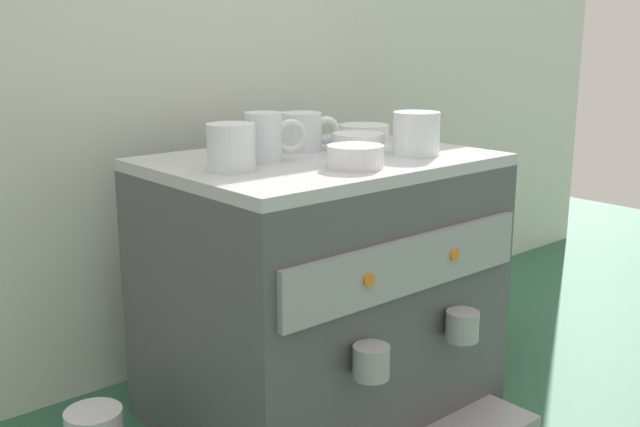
{
  "coord_description": "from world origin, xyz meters",
  "views": [
    {
      "loc": [
        -0.84,
        -0.97,
        0.68
      ],
      "look_at": [
        0.0,
        0.0,
        0.37
      ],
      "focal_mm": 42.12,
      "sensor_mm": 36.0,
      "label": 1
    }
  ],
  "objects_px": {
    "espresso_machine": "(322,287)",
    "ceramic_cup_3": "(266,137)",
    "ceramic_bowl_0": "(355,157)",
    "ceramic_bowl_1": "(364,133)",
    "ceramic_cup_1": "(303,131)",
    "ceramic_cup_2": "(416,133)",
    "ceramic_bowl_2": "(358,143)",
    "coffee_grinder": "(459,252)",
    "ceramic_cup_0": "(231,147)"
  },
  "relations": [
    {
      "from": "ceramic_bowl_0",
      "to": "ceramic_cup_1",
      "type": "bearing_deg",
      "value": 74.71
    },
    {
      "from": "ceramic_bowl_0",
      "to": "ceramic_cup_3",
      "type": "bearing_deg",
      "value": 116.71
    },
    {
      "from": "ceramic_bowl_0",
      "to": "ceramic_bowl_2",
      "type": "relative_size",
      "value": 0.98
    },
    {
      "from": "ceramic_cup_2",
      "to": "ceramic_bowl_2",
      "type": "xyz_separation_m",
      "value": [
        -0.06,
        0.08,
        -0.02
      ]
    },
    {
      "from": "ceramic_bowl_0",
      "to": "ceramic_bowl_1",
      "type": "distance_m",
      "value": 0.31
    },
    {
      "from": "ceramic_cup_0",
      "to": "ceramic_bowl_2",
      "type": "xyz_separation_m",
      "value": [
        0.27,
        -0.0,
        -0.02
      ]
    },
    {
      "from": "espresso_machine",
      "to": "ceramic_bowl_2",
      "type": "distance_m",
      "value": 0.27
    },
    {
      "from": "ceramic_cup_1",
      "to": "ceramic_cup_3",
      "type": "height_order",
      "value": "ceramic_cup_3"
    },
    {
      "from": "espresso_machine",
      "to": "ceramic_cup_3",
      "type": "height_order",
      "value": "ceramic_cup_3"
    },
    {
      "from": "ceramic_cup_0",
      "to": "ceramic_bowl_1",
      "type": "relative_size",
      "value": 1.11
    },
    {
      "from": "ceramic_bowl_0",
      "to": "ceramic_bowl_2",
      "type": "bearing_deg",
      "value": 44.2
    },
    {
      "from": "ceramic_cup_0",
      "to": "coffee_grinder",
      "type": "height_order",
      "value": "ceramic_cup_0"
    },
    {
      "from": "ceramic_cup_0",
      "to": "ceramic_cup_2",
      "type": "distance_m",
      "value": 0.34
    },
    {
      "from": "ceramic_bowl_0",
      "to": "coffee_grinder",
      "type": "xyz_separation_m",
      "value": [
        0.48,
        0.16,
        -0.29
      ]
    },
    {
      "from": "ceramic_bowl_2",
      "to": "ceramic_cup_2",
      "type": "bearing_deg",
      "value": -53.42
    },
    {
      "from": "ceramic_cup_3",
      "to": "ceramic_bowl_0",
      "type": "xyz_separation_m",
      "value": [
        0.07,
        -0.14,
        -0.02
      ]
    },
    {
      "from": "espresso_machine",
      "to": "ceramic_cup_3",
      "type": "xyz_separation_m",
      "value": [
        -0.1,
        0.02,
        0.28
      ]
    },
    {
      "from": "ceramic_cup_1",
      "to": "ceramic_cup_2",
      "type": "bearing_deg",
      "value": -54.82
    },
    {
      "from": "ceramic_cup_1",
      "to": "espresso_machine",
      "type": "bearing_deg",
      "value": -105.57
    },
    {
      "from": "ceramic_cup_1",
      "to": "coffee_grinder",
      "type": "relative_size",
      "value": 0.27
    },
    {
      "from": "ceramic_bowl_0",
      "to": "ceramic_bowl_2",
      "type": "distance_m",
      "value": 0.15
    },
    {
      "from": "ceramic_cup_2",
      "to": "coffee_grinder",
      "type": "relative_size",
      "value": 0.25
    },
    {
      "from": "ceramic_bowl_1",
      "to": "ceramic_bowl_2",
      "type": "relative_size",
      "value": 1.08
    },
    {
      "from": "ceramic_bowl_1",
      "to": "coffee_grinder",
      "type": "distance_m",
      "value": 0.38
    },
    {
      "from": "ceramic_cup_2",
      "to": "ceramic_cup_3",
      "type": "distance_m",
      "value": 0.27
    },
    {
      "from": "espresso_machine",
      "to": "ceramic_cup_3",
      "type": "bearing_deg",
      "value": 167.34
    },
    {
      "from": "ceramic_cup_0",
      "to": "coffee_grinder",
      "type": "xyz_separation_m",
      "value": [
        0.64,
        0.05,
        -0.31
      ]
    },
    {
      "from": "ceramic_bowl_2",
      "to": "espresso_machine",
      "type": "bearing_deg",
      "value": 172.25
    },
    {
      "from": "ceramic_cup_0",
      "to": "ceramic_bowl_1",
      "type": "height_order",
      "value": "ceramic_cup_0"
    },
    {
      "from": "ceramic_bowl_1",
      "to": "coffee_grinder",
      "type": "height_order",
      "value": "ceramic_bowl_1"
    },
    {
      "from": "espresso_machine",
      "to": "ceramic_cup_2",
      "type": "distance_m",
      "value": 0.32
    },
    {
      "from": "ceramic_bowl_0",
      "to": "ceramic_bowl_1",
      "type": "xyz_separation_m",
      "value": [
        0.23,
        0.21,
        -0.0
      ]
    },
    {
      "from": "ceramic_bowl_1",
      "to": "ceramic_cup_1",
      "type": "bearing_deg",
      "value": -172.88
    },
    {
      "from": "ceramic_bowl_0",
      "to": "coffee_grinder",
      "type": "bearing_deg",
      "value": 18.62
    },
    {
      "from": "ceramic_cup_0",
      "to": "ceramic_cup_2",
      "type": "xyz_separation_m",
      "value": [
        0.33,
        -0.09,
        0.0
      ]
    },
    {
      "from": "ceramic_cup_2",
      "to": "ceramic_bowl_0",
      "type": "xyz_separation_m",
      "value": [
        -0.17,
        -0.02,
        -0.02
      ]
    },
    {
      "from": "ceramic_cup_0",
      "to": "ceramic_cup_1",
      "type": "bearing_deg",
      "value": 20.64
    },
    {
      "from": "ceramic_cup_1",
      "to": "ceramic_cup_2",
      "type": "xyz_separation_m",
      "value": [
        0.12,
        -0.17,
        0.0
      ]
    },
    {
      "from": "espresso_machine",
      "to": "coffee_grinder",
      "type": "bearing_deg",
      "value": 5.79
    },
    {
      "from": "ceramic_cup_2",
      "to": "ceramic_bowl_1",
      "type": "xyz_separation_m",
      "value": [
        0.06,
        0.19,
        -0.02
      ]
    },
    {
      "from": "ceramic_bowl_1",
      "to": "ceramic_bowl_0",
      "type": "bearing_deg",
      "value": -136.9
    },
    {
      "from": "espresso_machine",
      "to": "ceramic_bowl_1",
      "type": "height_order",
      "value": "ceramic_bowl_1"
    },
    {
      "from": "ceramic_cup_0",
      "to": "ceramic_bowl_2",
      "type": "height_order",
      "value": "ceramic_cup_0"
    },
    {
      "from": "ceramic_bowl_1",
      "to": "coffee_grinder",
      "type": "bearing_deg",
      "value": -11.27
    },
    {
      "from": "ceramic_cup_2",
      "to": "ceramic_cup_3",
      "type": "relative_size",
      "value": 1.04
    },
    {
      "from": "ceramic_cup_1",
      "to": "ceramic_cup_3",
      "type": "xyz_separation_m",
      "value": [
        -0.12,
        -0.05,
        0.01
      ]
    },
    {
      "from": "ceramic_cup_1",
      "to": "coffee_grinder",
      "type": "xyz_separation_m",
      "value": [
        0.43,
        -0.03,
        -0.3
      ]
    },
    {
      "from": "ceramic_cup_1",
      "to": "ceramic_bowl_2",
      "type": "bearing_deg",
      "value": -56.22
    },
    {
      "from": "ceramic_bowl_2",
      "to": "ceramic_bowl_0",
      "type": "bearing_deg",
      "value": -135.8
    },
    {
      "from": "ceramic_bowl_2",
      "to": "ceramic_cup_0",
      "type": "bearing_deg",
      "value": 179.01
    }
  ]
}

